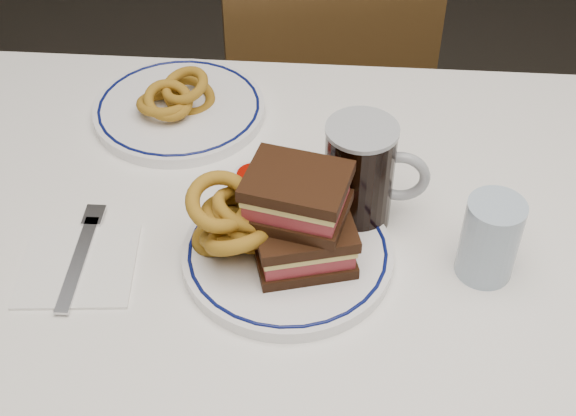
# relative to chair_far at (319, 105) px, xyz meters

# --- Properties ---
(dining_table) EXTENTS (1.27, 0.87, 0.75)m
(dining_table) POSITION_rel_chair_far_xyz_m (0.11, -0.71, 0.18)
(dining_table) COLOR white
(dining_table) RESTS_ON floor
(chair_far) EXTENTS (0.48, 0.48, 0.86)m
(chair_far) POSITION_rel_chair_far_xyz_m (0.00, 0.00, 0.00)
(chair_far) COLOR #4B3218
(chair_far) RESTS_ON floor
(main_plate) EXTENTS (0.25, 0.25, 0.02)m
(main_plate) POSITION_rel_chair_far_xyz_m (-0.01, -0.71, 0.29)
(main_plate) COLOR white
(main_plate) RESTS_ON dining_table
(reuben_sandwich) EXTENTS (0.14, 0.13, 0.12)m
(reuben_sandwich) POSITION_rel_chair_far_xyz_m (0.00, -0.72, 0.36)
(reuben_sandwich) COLOR black
(reuben_sandwich) RESTS_ON main_plate
(onion_rings_main) EXTENTS (0.12, 0.13, 0.12)m
(onion_rings_main) POSITION_rel_chair_far_xyz_m (-0.07, -0.71, 0.34)
(onion_rings_main) COLOR brown
(onion_rings_main) RESTS_ON main_plate
(ketchup_ramekin) EXTENTS (0.05, 0.05, 0.03)m
(ketchup_ramekin) POSITION_rel_chair_far_xyz_m (-0.06, -0.61, 0.32)
(ketchup_ramekin) COLOR white
(ketchup_ramekin) RESTS_ON main_plate
(beer_mug) EXTENTS (0.13, 0.09, 0.14)m
(beer_mug) POSITION_rel_chair_far_xyz_m (0.07, -0.63, 0.36)
(beer_mug) COLOR black
(beer_mug) RESTS_ON dining_table
(water_glass) EXTENTS (0.07, 0.07, 0.11)m
(water_glass) POSITION_rel_chair_far_xyz_m (0.22, -0.71, 0.34)
(water_glass) COLOR #9BB1C8
(water_glass) RESTS_ON dining_table
(far_plate) EXTENTS (0.25, 0.25, 0.02)m
(far_plate) POSITION_rel_chair_far_xyz_m (-0.19, -0.43, 0.29)
(far_plate) COLOR white
(far_plate) RESTS_ON dining_table
(onion_rings_far) EXTENTS (0.11, 0.11, 0.08)m
(onion_rings_far) POSITION_rel_chair_far_xyz_m (-0.19, -0.44, 0.32)
(onion_rings_far) COLOR brown
(onion_rings_far) RESTS_ON far_plate
(napkin_fork) EXTENTS (0.15, 0.18, 0.01)m
(napkin_fork) POSITION_rel_chair_far_xyz_m (-0.26, -0.74, 0.28)
(napkin_fork) COLOR white
(napkin_fork) RESTS_ON dining_table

